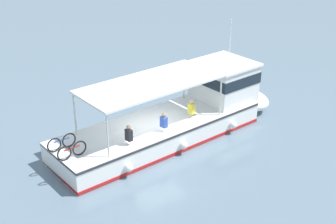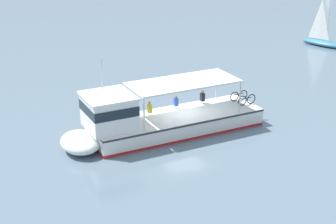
# 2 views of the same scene
# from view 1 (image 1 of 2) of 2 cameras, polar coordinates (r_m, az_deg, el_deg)

# --- Properties ---
(ground_plane) EXTENTS (400.00, 400.00, 0.00)m
(ground_plane) POSITION_cam_1_polar(r_m,az_deg,el_deg) (22.71, -1.83, -4.27)
(ground_plane) COLOR slate
(ferry_main) EXTENTS (4.22, 12.99, 5.32)m
(ferry_main) POSITION_cam_1_polar(r_m,az_deg,el_deg) (23.69, 1.91, -0.18)
(ferry_main) COLOR white
(ferry_main) RESTS_ON ground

